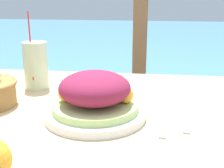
{
  "coord_description": "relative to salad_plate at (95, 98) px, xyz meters",
  "views": [
    {
      "loc": [
        0.06,
        -0.74,
        1.06
      ],
      "look_at": [
        -0.05,
        0.08,
        0.81
      ],
      "focal_mm": 50.0,
      "sensor_mm": 36.0,
      "label": 1
    }
  ],
  "objects": [
    {
      "name": "salad_plate",
      "position": [
        0.0,
        0.0,
        0.0
      ],
      "size": [
        0.25,
        0.25,
        0.12
      ],
      "color": "white",
      "rests_on": "patio_table"
    },
    {
      "name": "knife",
      "position": [
        0.23,
        0.03,
        -0.05
      ],
      "size": [
        0.03,
        0.18,
        0.0
      ],
      "color": "silver",
      "rests_on": "patio_table"
    },
    {
      "name": "fork",
      "position": [
        0.17,
        -0.01,
        -0.05
      ],
      "size": [
        0.03,
        0.18,
        0.0
      ],
      "color": "silver",
      "rests_on": "patio_table"
    },
    {
      "name": "railing_fence",
      "position": [
        0.08,
        0.86,
        0.04
      ],
      "size": [
        2.8,
        0.08,
        1.12
      ],
      "color": "brown",
      "rests_on": "ground_plane"
    },
    {
      "name": "drink_glass",
      "position": [
        -0.23,
        0.22,
        0.02
      ],
      "size": [
        0.08,
        0.08,
        0.24
      ],
      "color": "beige",
      "rests_on": "patio_table"
    },
    {
      "name": "sea_backdrop",
      "position": [
        0.08,
        3.36,
        -0.56
      ],
      "size": [
        12.0,
        4.0,
        0.49
      ],
      "color": "teal",
      "rests_on": "ground_plane"
    },
    {
      "name": "patio_table",
      "position": [
        0.08,
        0.02,
        -0.15
      ],
      "size": [
        1.12,
        0.84,
        0.75
      ],
      "color": "tan",
      "rests_on": "ground_plane"
    }
  ]
}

